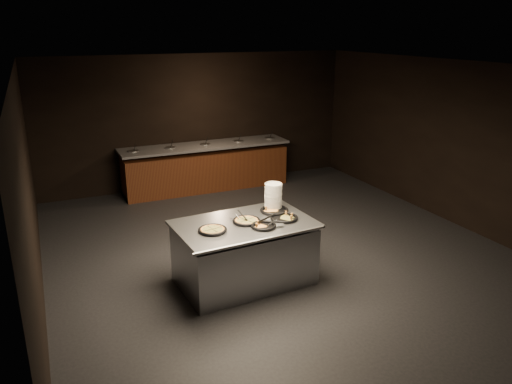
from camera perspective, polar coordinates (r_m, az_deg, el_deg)
room at (r=7.61m, az=2.62°, el=3.22°), size 7.02×8.02×2.92m
salad_bar at (r=11.06m, az=-5.71°, el=2.55°), size 3.70×0.83×1.18m
serving_counter at (r=7.00m, az=-1.32°, el=-7.08°), size 1.94×1.31×0.90m
plate_stack at (r=7.30m, az=1.99°, el=-0.46°), size 0.26×0.26×0.37m
pan_veggie_whole at (r=6.56m, az=-4.99°, el=-4.33°), size 0.38×0.38×0.04m
pan_cheese_whole at (r=6.83m, az=-1.10°, el=-3.29°), size 0.38×0.38×0.04m
pan_cheese_slices_a at (r=7.22m, az=2.11°, el=-2.09°), size 0.41×0.41×0.04m
pan_cheese_slices_b at (r=6.66m, az=0.88°, el=-3.89°), size 0.34×0.34×0.04m
pan_veggie_slices at (r=6.95m, az=3.23°, el=-2.96°), size 0.39×0.39×0.04m
server_left at (r=6.87m, az=-1.86°, el=-2.74°), size 0.19×0.28×0.15m
server_right at (r=6.67m, az=1.55°, el=-3.26°), size 0.34×0.22×0.18m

